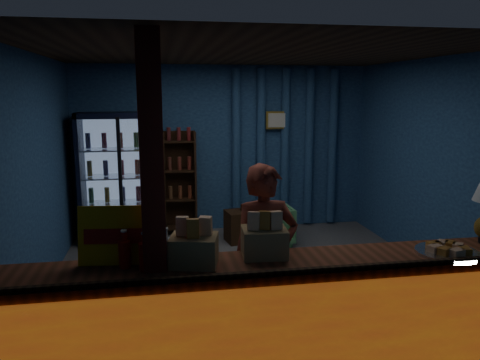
% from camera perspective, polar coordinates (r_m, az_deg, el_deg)
% --- Properties ---
extents(ground, '(4.60, 4.60, 0.00)m').
position_cam_1_polar(ground, '(5.64, 1.13, -12.13)').
color(ground, '#515154').
rests_on(ground, ground).
extents(room_walls, '(4.60, 4.60, 4.60)m').
position_cam_1_polar(room_walls, '(5.23, 1.20, 3.91)').
color(room_walls, navy).
rests_on(room_walls, ground).
extents(counter, '(4.40, 0.57, 0.99)m').
position_cam_1_polar(counter, '(3.76, 6.96, -16.48)').
color(counter, brown).
rests_on(counter, ground).
extents(support_post, '(0.16, 0.16, 2.60)m').
position_cam_1_polar(support_post, '(3.32, -10.44, -4.97)').
color(support_post, maroon).
rests_on(support_post, ground).
extents(beverage_cooler, '(1.20, 0.62, 1.90)m').
position_cam_1_polar(beverage_cooler, '(7.15, -14.14, 0.26)').
color(beverage_cooler, black).
rests_on(beverage_cooler, ground).
extents(bottle_shelf, '(0.50, 0.28, 1.60)m').
position_cam_1_polar(bottle_shelf, '(7.30, -7.35, -0.40)').
color(bottle_shelf, '#352211').
rests_on(bottle_shelf, ground).
extents(curtain_folds, '(1.74, 0.14, 2.50)m').
position_cam_1_polar(curtain_folds, '(7.56, 5.53, 3.90)').
color(curtain_folds, navy).
rests_on(curtain_folds, room_walls).
extents(framed_picture, '(0.36, 0.04, 0.28)m').
position_cam_1_polar(framed_picture, '(7.44, 4.56, 7.28)').
color(framed_picture, gold).
rests_on(framed_picture, room_walls).
extents(shopkeeper, '(0.63, 0.45, 1.60)m').
position_cam_1_polar(shopkeeper, '(4.05, 3.10, -9.36)').
color(shopkeeper, maroon).
rests_on(shopkeeper, ground).
extents(green_chair, '(0.65, 0.66, 0.58)m').
position_cam_1_polar(green_chair, '(6.86, 3.60, -5.42)').
color(green_chair, '#4F9E5D').
rests_on(green_chair, ground).
extents(side_table, '(0.56, 0.45, 0.56)m').
position_cam_1_polar(side_table, '(6.96, 0.44, -5.60)').
color(side_table, '#352211').
rests_on(side_table, ground).
extents(yellow_sign, '(0.55, 0.16, 0.43)m').
position_cam_1_polar(yellow_sign, '(3.52, -14.86, -6.55)').
color(yellow_sign, yellow).
rests_on(yellow_sign, counter).
extents(soda_bottles, '(0.38, 0.17, 0.28)m').
position_cam_1_polar(soda_bottles, '(3.43, -11.48, -8.65)').
color(soda_bottles, red).
rests_on(soda_bottles, counter).
extents(snack_box_left, '(0.39, 0.34, 0.35)m').
position_cam_1_polar(snack_box_left, '(3.43, -5.64, -8.26)').
color(snack_box_left, '#A78251').
rests_on(snack_box_left, counter).
extents(snack_box_centre, '(0.36, 0.30, 0.35)m').
position_cam_1_polar(snack_box_centre, '(3.60, 2.98, -7.32)').
color(snack_box_centre, '#A78251').
rests_on(snack_box_centre, counter).
extents(pastry_tray, '(0.48, 0.48, 0.08)m').
position_cam_1_polar(pastry_tray, '(4.00, 23.96, -7.89)').
color(pastry_tray, silver).
rests_on(pastry_tray, counter).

